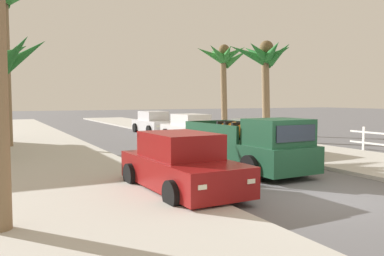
{
  "coord_description": "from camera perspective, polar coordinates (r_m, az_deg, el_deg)",
  "views": [
    {
      "loc": [
        -7.39,
        -7.17,
        2.4
      ],
      "look_at": [
        0.14,
        7.75,
        1.2
      ],
      "focal_mm": 37.89,
      "sensor_mm": 36.0,
      "label": 1
    }
  ],
  "objects": [
    {
      "name": "palm_tree_right_fore",
      "position": [
        22.17,
        -24.89,
        15.82
      ],
      "size": [
        3.71,
        3.92,
        8.25
      ],
      "color": "#846B4C",
      "rests_on": "ground"
    },
    {
      "name": "car_left_near",
      "position": [
        23.3,
        -0.29,
        -0.05
      ],
      "size": [
        2.19,
        4.33,
        1.54
      ],
      "color": "silver",
      "rests_on": "ground"
    },
    {
      "name": "curb_left",
      "position": [
        19.58,
        -17.17,
        -2.97
      ],
      "size": [
        0.16,
        60.0,
        0.1
      ],
      "primitive_type": "cube",
      "color": "silver",
      "rests_on": "ground"
    },
    {
      "name": "car_right_mid",
      "position": [
        28.8,
        -5.42,
        0.73
      ],
      "size": [
        2.14,
        4.31,
        1.54
      ],
      "color": "silver",
      "rests_on": "ground"
    },
    {
      "name": "curb_right",
      "position": [
        22.51,
        4.31,
        -1.9
      ],
      "size": [
        0.16,
        60.0,
        0.1
      ],
      "primitive_type": "cube",
      "color": "silver",
      "rests_on": "ground"
    },
    {
      "name": "car_left_mid",
      "position": [
        10.43,
        -1.56,
        -5.2
      ],
      "size": [
        2.14,
        4.31,
        1.54
      ],
      "color": "maroon",
      "rests_on": "ground"
    },
    {
      "name": "sidewalk_left",
      "position": [
        19.44,
        -20.03,
        -3.06
      ],
      "size": [
        4.77,
        60.0,
        0.12
      ],
      "primitive_type": "cube",
      "color": "beige",
      "rests_on": "ground"
    },
    {
      "name": "ground_plane",
      "position": [
        10.57,
        18.81,
        -9.23
      ],
      "size": [
        160.0,
        160.0,
        0.0
      ],
      "primitive_type": "plane",
      "color": "slate"
    },
    {
      "name": "palm_tree_left_mid",
      "position": [
        23.55,
        10.25,
        9.33
      ],
      "size": [
        3.68,
        3.32,
        5.7
      ],
      "color": "#846B4C",
      "rests_on": "ground"
    },
    {
      "name": "sidewalk_right",
      "position": [
        23.03,
        6.4,
        -1.75
      ],
      "size": [
        4.77,
        60.0,
        0.12
      ],
      "primitive_type": "cube",
      "color": "beige",
      "rests_on": "ground"
    },
    {
      "name": "car_right_near",
      "position": [
        17.7,
        9.58,
        -1.42
      ],
      "size": [
        2.1,
        4.29,
        1.54
      ],
      "color": "slate",
      "rests_on": "ground"
    },
    {
      "name": "palm_tree_left_back",
      "position": [
        28.42,
        4.51,
        9.37
      ],
      "size": [
        4.13,
        3.21,
        6.17
      ],
      "color": "#846B4C",
      "rests_on": "ground"
    },
    {
      "name": "pickup_truck",
      "position": [
        13.66,
        8.04,
        -2.6
      ],
      "size": [
        2.37,
        5.28,
        1.8
      ],
      "color": "#19472D",
      "rests_on": "ground"
    }
  ]
}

